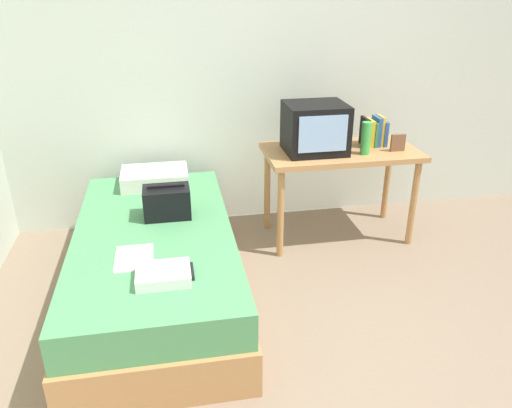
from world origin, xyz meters
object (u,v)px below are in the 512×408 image
object	(u,v)px
water_bottle	(366,138)
folded_towel	(163,275)
bed	(156,263)
book_row	(374,132)
desk	(340,161)
tv	(315,128)
pillow	(155,177)
picture_frame	(398,143)
magazine	(134,258)
remote_dark	(190,271)
handbag	(167,202)

from	to	relation	value
water_bottle	folded_towel	distance (m)	1.86
folded_towel	bed	bearing A→B (deg)	95.56
water_bottle	book_row	size ratio (longest dim) A/B	1.05
desk	tv	xyz separation A→B (m)	(-0.22, -0.01, 0.27)
pillow	picture_frame	bearing A→B (deg)	-8.97
picture_frame	magazine	xyz separation A→B (m)	(-1.92, -0.82, -0.31)
remote_dark	folded_towel	size ratio (longest dim) A/B	0.56
handbag	water_bottle	bearing A→B (deg)	10.82
handbag	magazine	xyz separation A→B (m)	(-0.20, -0.52, -0.10)
magazine	remote_dark	bearing A→B (deg)	-35.43
picture_frame	remote_dark	bearing A→B (deg)	-147.64
tv	bed	bearing A→B (deg)	-153.98
folded_towel	pillow	bearing A→B (deg)	91.80
bed	picture_frame	world-z (taller)	picture_frame
water_bottle	desk	bearing A→B (deg)	136.03
remote_dark	folded_towel	distance (m)	0.14
bed	pillow	world-z (taller)	pillow
book_row	folded_towel	world-z (taller)	book_row
remote_dark	folded_towel	xyz separation A→B (m)	(-0.14, -0.04, 0.02)
desk	folded_towel	distance (m)	1.81
desk	remote_dark	distance (m)	1.68
bed	remote_dark	size ratio (longest dim) A/B	12.82
desk	handbag	xyz separation A→B (m)	(-1.32, -0.41, -0.06)
bed	handbag	xyz separation A→B (m)	(0.10, 0.19, 0.34)
water_bottle	folded_towel	bearing A→B (deg)	-145.00
folded_towel	picture_frame	bearing A→B (deg)	31.24
book_row	remote_dark	bearing A→B (deg)	-141.35
desk	handbag	world-z (taller)	desk
handbag	picture_frame	bearing A→B (deg)	9.88
bed	magazine	xyz separation A→B (m)	(-0.10, -0.33, 0.25)
tv	desk	bearing A→B (deg)	1.48
tv	folded_towel	xyz separation A→B (m)	(-1.15, -1.17, -0.40)
tv	folded_towel	world-z (taller)	tv
pillow	magazine	world-z (taller)	pillow
handbag	folded_towel	xyz separation A→B (m)	(-0.04, -0.77, -0.07)
picture_frame	water_bottle	bearing A→B (deg)	-175.38
picture_frame	pillow	xyz separation A→B (m)	(-1.81, 0.28, -0.26)
book_row	magazine	xyz separation A→B (m)	(-1.80, -0.99, -0.35)
tv	folded_towel	distance (m)	1.69
magazine	pillow	bearing A→B (deg)	83.91
pillow	bed	bearing A→B (deg)	-91.06
book_row	handbag	size ratio (longest dim) A/B	0.76
pillow	remote_dark	distance (m)	1.33
water_bottle	picture_frame	distance (m)	0.27
desk	picture_frame	distance (m)	0.44
tv	folded_towel	size ratio (longest dim) A/B	1.57
water_bottle	magazine	xyz separation A→B (m)	(-1.66, -0.80, -0.37)
picture_frame	pillow	world-z (taller)	picture_frame
picture_frame	remote_dark	world-z (taller)	picture_frame
folded_towel	handbag	bearing A→B (deg)	87.07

